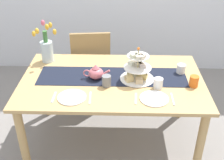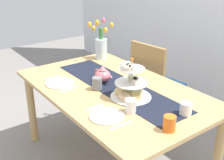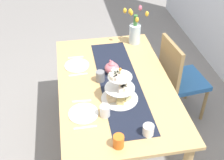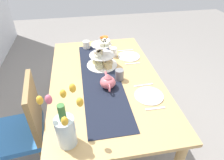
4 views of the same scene
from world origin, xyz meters
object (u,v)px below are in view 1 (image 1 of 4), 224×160
(tulip_vase, at_px, (47,48))
(fork_right, at_px, (136,99))
(tiered_cake_stand, at_px, (137,70))
(teapot, at_px, (96,73))
(cream_jug, at_px, (181,69))
(fork_left, at_px, (54,97))
(mug_white_text, at_px, (158,84))
(chair_left, at_px, (91,63))
(dinner_plate_right, at_px, (154,99))
(knife_left, at_px, (90,98))
(mug_orange, at_px, (194,81))
(mug_grey, at_px, (106,81))
(knife_right, at_px, (173,99))
(dinner_plate_left, at_px, (72,97))
(dining_table, at_px, (112,88))

(tulip_vase, bearing_deg, fork_right, -37.09)
(tiered_cake_stand, xyz_separation_m, tulip_vase, (-0.86, 0.33, 0.04))
(teapot, distance_m, cream_jug, 0.78)
(tiered_cake_stand, bearing_deg, tulip_vase, 158.86)
(fork_left, relative_size, mug_white_text, 1.58)
(chair_left, xyz_separation_m, dinner_plate_right, (0.60, -1.02, 0.22))
(tiered_cake_stand, height_order, fork_right, tiered_cake_stand)
(chair_left, distance_m, cream_jug, 1.09)
(knife_left, height_order, mug_orange, mug_orange)
(dinner_plate_right, relative_size, mug_white_text, 2.42)
(chair_left, distance_m, fork_left, 1.06)
(mug_grey, distance_m, mug_white_text, 0.43)
(cream_jug, height_order, knife_right, cream_jug)
(knife_left, xyz_separation_m, fork_right, (0.36, 0.00, 0.00))
(knife_right, distance_m, mug_white_text, 0.19)
(tiered_cake_stand, height_order, cream_jug, tiered_cake_stand)
(tiered_cake_stand, relative_size, dinner_plate_right, 1.32)
(mug_white_text, bearing_deg, knife_right, -58.23)
(teapot, relative_size, mug_white_text, 2.51)
(knife_right, bearing_deg, mug_grey, 160.76)
(dinner_plate_left, relative_size, knife_left, 1.35)
(dining_table, relative_size, tiered_cake_stand, 5.29)
(tiered_cake_stand, relative_size, mug_orange, 3.20)
(tulip_vase, height_order, mug_orange, tulip_vase)
(dinner_plate_left, height_order, fork_right, dinner_plate_left)
(mug_white_text, bearing_deg, chair_left, 127.00)
(chair_left, distance_m, tulip_vase, 0.65)
(teapot, bearing_deg, dinner_plate_left, -119.08)
(chair_left, height_order, mug_orange, chair_left)
(fork_left, bearing_deg, dining_table, 33.61)
(tulip_vase, bearing_deg, tiered_cake_stand, -21.14)
(fork_right, bearing_deg, teapot, 138.07)
(fork_left, bearing_deg, knife_left, 0.00)
(knife_left, bearing_deg, dinner_plate_right, 0.00)
(knife_right, relative_size, mug_white_text, 1.79)
(knife_left, bearing_deg, dining_table, 61.12)
(dinner_plate_left, bearing_deg, knife_left, 0.00)
(mug_white_text, bearing_deg, dinner_plate_left, -167.11)
(tiered_cake_stand, distance_m, fork_left, 0.74)
(tiered_cake_stand, height_order, mug_orange, tiered_cake_stand)
(mug_grey, xyz_separation_m, mug_orange, (0.74, 0.02, -0.00))
(tulip_vase, relative_size, dinner_plate_right, 1.78)
(knife_right, bearing_deg, dinner_plate_left, 180.00)
(teapot, height_order, mug_white_text, teapot)
(tulip_vase, relative_size, mug_orange, 4.30)
(fork_left, bearing_deg, mug_white_text, 10.73)
(knife_right, bearing_deg, mug_orange, 44.87)
(chair_left, bearing_deg, mug_orange, -40.53)
(mug_white_text, bearing_deg, tiered_cake_stand, 140.25)
(chair_left, height_order, knife_right, chair_left)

